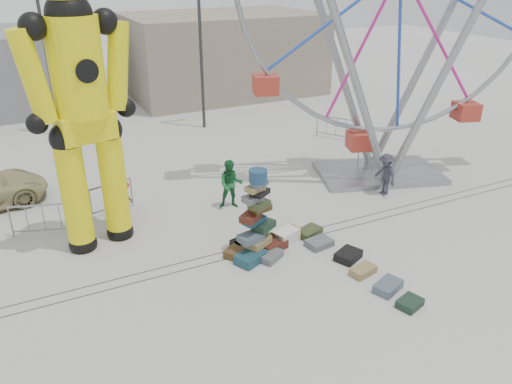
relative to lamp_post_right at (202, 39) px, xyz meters
name	(u,v)px	position (x,y,z in m)	size (l,w,h in m)	color
ground	(267,261)	(-3.09, -13.00, -4.48)	(90.00, 90.00, 0.00)	#9E9E99
track_line_near	(257,251)	(-3.09, -12.40, -4.48)	(40.00, 0.04, 0.01)	#47443F
track_line_far	(252,245)	(-3.09, -12.00, -4.48)	(40.00, 0.04, 0.01)	#47443F
building_right	(222,53)	(3.91, 7.00, -1.98)	(12.00, 8.00, 5.00)	gray
building_left	(4,70)	(-9.09, 9.00, -2.28)	(10.00, 8.00, 4.40)	gray
lamp_post_right	(202,39)	(0.00, 0.00, 0.00)	(1.41, 0.25, 8.00)	#2D2D30
lamp_post_left	(47,43)	(-7.00, 2.00, 0.00)	(1.41, 0.25, 8.00)	#2D2D30
suitcase_tower	(256,231)	(-3.16, -12.46, -3.73)	(2.05, 1.78, 2.70)	#1C4655
crash_test_dummy	(83,107)	(-7.19, -9.77, -0.16)	(3.27, 1.43, 8.19)	black
steamer_trunk	(286,236)	(-2.04, -12.30, -4.28)	(0.86, 0.50, 0.40)	silver
row_case_0	(309,232)	(-1.17, -12.25, -4.37)	(0.83, 0.51, 0.22)	#394422
row_case_1	(319,243)	(-1.24, -12.96, -4.38)	(0.78, 0.57, 0.20)	slate
row_case_2	(348,255)	(-0.89, -13.97, -4.36)	(0.77, 0.58, 0.24)	black
row_case_3	(363,271)	(-0.97, -14.79, -4.38)	(0.75, 0.43, 0.21)	#9C834F
row_case_4	(388,286)	(-0.84, -15.69, -4.37)	(0.81, 0.51, 0.23)	slate
row_case_5	(410,303)	(-0.80, -16.49, -4.38)	(0.64, 0.49, 0.20)	#1C3325
barricade_dummy_b	(44,219)	(-8.72, -8.51, -3.93)	(2.00, 0.10, 1.10)	gray
barricade_dummy_c	(105,200)	(-6.70, -7.89, -3.93)	(2.00, 0.10, 1.10)	gray
barricade_wheel_front	(372,165)	(3.52, -9.38, -3.93)	(2.00, 0.10, 1.10)	gray
barricade_wheel_back	(336,128)	(5.05, -4.64, -3.93)	(2.00, 0.10, 1.10)	gray
pedestrian_red	(122,193)	(-6.13, -8.12, -3.70)	(0.57, 0.37, 1.55)	red
pedestrian_green	(231,184)	(-2.60, -9.30, -3.60)	(0.86, 0.67, 1.77)	#175E2B
pedestrian_black	(118,202)	(-6.41, -8.77, -3.72)	(0.89, 0.37, 1.53)	black
pedestrian_grey	(385,174)	(2.99, -10.81, -3.68)	(1.03, 0.59, 1.59)	#2B2937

